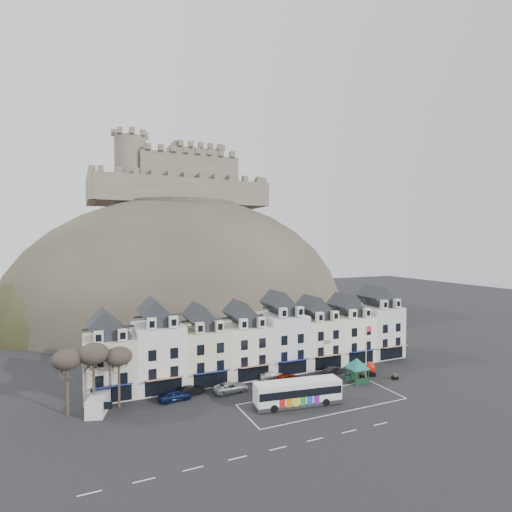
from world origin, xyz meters
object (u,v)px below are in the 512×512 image
(bus, at_px, (298,392))
(bus_shelter, at_px, (357,363))
(white_van, at_px, (98,404))
(car_maroon, at_px, (287,378))
(car_white, at_px, (271,375))
(car_black, at_px, (191,391))
(flagpole, at_px, (367,349))
(car_navy, at_px, (175,395))
(car_silver, at_px, (231,387))
(car_charcoal, at_px, (334,370))
(red_buoy, at_px, (370,368))

(bus, distance_m, bus_shelter, 13.10)
(white_van, xyz_separation_m, car_maroon, (26.48, -0.46, -0.37))
(car_maroon, bearing_deg, car_white, 20.35)
(white_van, bearing_deg, bus, -3.39)
(car_white, bearing_deg, car_black, 98.87)
(flagpole, bearing_deg, car_black, 170.27)
(car_navy, distance_m, car_black, 2.67)
(flagpole, relative_size, car_maroon, 1.97)
(bus_shelter, height_order, car_white, bus_shelter)
(flagpole, xyz_separation_m, car_navy, (-29.20, 3.60, -3.98))
(car_silver, xyz_separation_m, car_white, (7.66, 2.50, -0.09))
(white_van, relative_size, car_silver, 1.03)
(bus_shelter, relative_size, car_charcoal, 1.53)
(car_white, xyz_separation_m, car_charcoal, (10.40, -2.03, 0.02))
(bus_shelter, relative_size, flagpole, 0.71)
(car_charcoal, bearing_deg, red_buoy, -132.91)
(bus, distance_m, car_white, 10.51)
(bus_shelter, distance_m, car_charcoal, 5.17)
(car_white, relative_size, car_charcoal, 1.11)
(bus_shelter, relative_size, car_black, 1.48)
(bus_shelter, relative_size, car_navy, 1.33)
(bus, bearing_deg, white_van, 168.63)
(bus, height_order, car_charcoal, bus)
(car_navy, xyz_separation_m, car_charcoal, (26.00, 0.30, -0.12))
(car_charcoal, bearing_deg, car_white, 68.32)
(car_silver, relative_size, car_charcoal, 1.31)
(red_buoy, distance_m, car_navy, 30.78)
(white_van, bearing_deg, flagpole, 10.12)
(bus, xyz_separation_m, white_van, (-23.85, 8.33, -0.71))
(car_maroon, xyz_separation_m, car_charcoal, (9.04, 0.47, -0.09))
(bus_shelter, relative_size, red_buoy, 2.66)
(red_buoy, relative_size, car_maroon, 0.52)
(red_buoy, height_order, flagpole, flagpole)
(bus_shelter, xyz_separation_m, car_black, (-24.35, 5.26, -2.23))
(red_buoy, bearing_deg, car_charcoal, 147.73)
(white_van, height_order, car_navy, white_van)
(flagpole, xyz_separation_m, car_charcoal, (-3.20, 3.90, -4.10))
(car_white, relative_size, car_maroon, 1.00)
(car_silver, distance_m, car_white, 8.06)
(bus, xyz_separation_m, flagpole, (14.88, 4.44, 2.93))
(car_silver, bearing_deg, bus, -147.66)
(flagpole, height_order, car_black, flagpole)
(bus_shelter, relative_size, white_van, 1.14)
(red_buoy, distance_m, white_van, 40.30)
(car_white, bearing_deg, car_maroon, -148.52)
(red_buoy, bearing_deg, car_black, 172.66)
(car_maroon, distance_m, car_charcoal, 9.06)
(red_buoy, height_order, car_black, red_buoy)
(car_silver, bearing_deg, flagpole, -105.90)
(red_buoy, bearing_deg, bus_shelter, -156.91)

